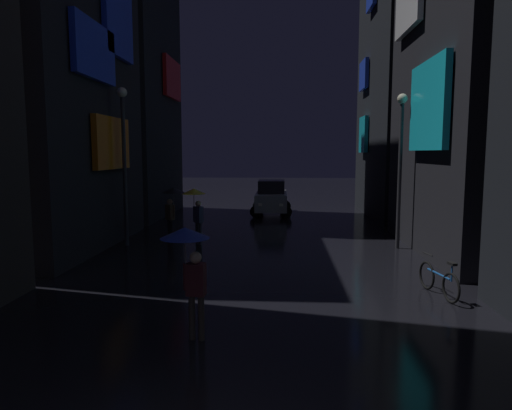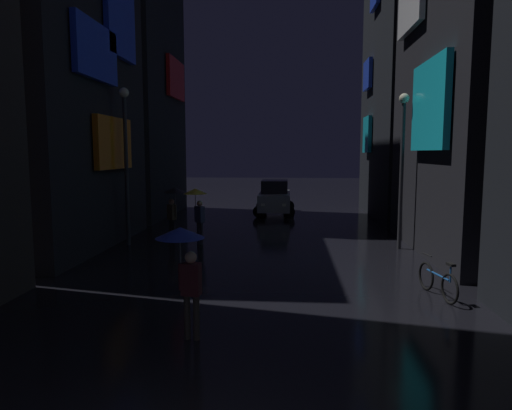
% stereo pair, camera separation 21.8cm
% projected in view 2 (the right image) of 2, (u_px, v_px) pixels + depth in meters
% --- Properties ---
extents(building_left_mid, '(4.25, 8.26, 13.91)m').
position_uv_depth(building_left_mid, '(51.00, 53.00, 16.19)').
color(building_left_mid, black).
rests_on(building_left_mid, ground).
extents(building_right_mid, '(4.25, 8.34, 12.12)m').
position_uv_depth(building_right_mid, '(484.00, 74.00, 15.24)').
color(building_right_mid, black).
rests_on(building_right_mid, ground).
extents(building_right_far, '(4.25, 8.57, 15.11)m').
position_uv_depth(building_right_far, '(413.00, 75.00, 24.10)').
color(building_right_far, black).
rests_on(building_right_far, ground).
extents(pedestrian_foreground_right_black, '(0.90, 0.90, 2.12)m').
position_uv_depth(pedestrian_foreground_right_black, '(174.00, 199.00, 17.71)').
color(pedestrian_foreground_right_black, black).
rests_on(pedestrian_foreground_right_black, ground).
extents(pedestrian_midstreet_centre_yellow, '(0.90, 0.90, 2.12)m').
position_uv_depth(pedestrian_midstreet_centre_yellow, '(197.00, 200.00, 17.15)').
color(pedestrian_midstreet_centre_yellow, '#2D2D38').
rests_on(pedestrian_midstreet_centre_yellow, ground).
extents(pedestrian_midstreet_left_blue, '(0.90, 0.90, 2.12)m').
position_uv_depth(pedestrian_midstreet_left_blue, '(184.00, 252.00, 8.30)').
color(pedestrian_midstreet_left_blue, '#38332D').
rests_on(pedestrian_midstreet_left_blue, ground).
extents(bicycle_parked_at_storefront, '(0.42, 1.80, 0.96)m').
position_uv_depth(bicycle_parked_at_storefront, '(438.00, 281.00, 10.96)').
color(bicycle_parked_at_storefront, black).
rests_on(bicycle_parked_at_storefront, ground).
extents(car_distant, '(2.27, 4.16, 1.92)m').
position_uv_depth(car_distant, '(275.00, 198.00, 25.63)').
color(car_distant, '#99999E').
rests_on(car_distant, ground).
extents(streetlamp_left_far, '(0.36, 0.36, 5.81)m').
position_uv_depth(streetlamp_left_far, '(126.00, 149.00, 16.77)').
color(streetlamp_left_far, '#2D2D33').
rests_on(streetlamp_left_far, ground).
extents(streetlamp_right_far, '(0.36, 0.36, 5.52)m').
position_uv_depth(streetlamp_right_far, '(402.00, 153.00, 16.11)').
color(streetlamp_right_far, '#2D2D33').
rests_on(streetlamp_right_far, ground).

